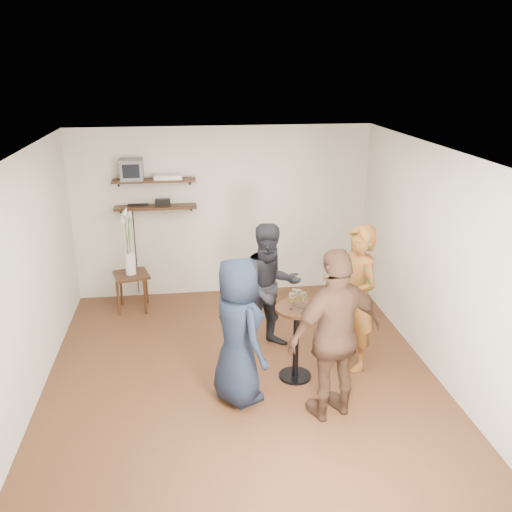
{
  "coord_description": "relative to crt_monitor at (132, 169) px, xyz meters",
  "views": [
    {
      "loc": [
        -0.57,
        -5.51,
        3.47
      ],
      "look_at": [
        0.23,
        0.4,
        1.33
      ],
      "focal_mm": 38.0,
      "sensor_mm": 36.0,
      "label": 1
    }
  ],
  "objects": [
    {
      "name": "power_strip",
      "position": [
        0.05,
        0.05,
        -0.54
      ],
      "size": [
        0.3,
        0.05,
        0.03
      ],
      "primitive_type": "cube",
      "color": "black",
      "rests_on": "shelf_lower"
    },
    {
      "name": "crt_monitor",
      "position": [
        0.0,
        0.0,
        0.0
      ],
      "size": [
        0.32,
        0.3,
        0.3
      ],
      "primitive_type": "cube",
      "color": "#59595B",
      "rests_on": "shelf_upper"
    },
    {
      "name": "room",
      "position": [
        1.3,
        -2.38,
        -0.72
      ],
      "size": [
        4.58,
        5.08,
        2.68
      ],
      "color": "#492C17",
      "rests_on": "ground"
    },
    {
      "name": "vase_lilies",
      "position": [
        -0.09,
        -0.39,
        -1.13
      ],
      "size": [
        0.2,
        0.2,
        1.03
      ],
      "rotation": [
        0.0,
        0.0,
        0.26
      ],
      "color": "silver",
      "rests_on": "side_table"
    },
    {
      "name": "dvd_deck",
      "position": [
        0.51,
        0.0,
        -0.12
      ],
      "size": [
        0.4,
        0.24,
        0.06
      ],
      "primitive_type": "cube",
      "color": "silver",
      "rests_on": "shelf_upper"
    },
    {
      "name": "shelf_upper",
      "position": [
        0.3,
        0.0,
        -0.17
      ],
      "size": [
        1.2,
        0.25,
        0.04
      ],
      "primitive_type": "cube",
      "color": "black",
      "rests_on": "room"
    },
    {
      "name": "radio",
      "position": [
        0.41,
        0.0,
        -0.5
      ],
      "size": [
        0.22,
        0.1,
        0.1
      ],
      "primitive_type": "cube",
      "color": "black",
      "rests_on": "shelf_lower"
    },
    {
      "name": "drinks_table",
      "position": [
        1.92,
        -2.52,
        -1.44
      ],
      "size": [
        0.49,
        0.49,
        0.89
      ],
      "color": "black",
      "rests_on": "room"
    },
    {
      "name": "person_plaid",
      "position": [
        2.66,
        -2.34,
        -1.14
      ],
      "size": [
        0.56,
        0.72,
        1.76
      ],
      "primitive_type": "imported",
      "rotation": [
        0.0,
        0.0,
        -1.33
      ],
      "color": "red",
      "rests_on": "room"
    },
    {
      "name": "person_navy",
      "position": [
        1.22,
        -2.84,
        -1.21
      ],
      "size": [
        0.8,
        0.93,
        1.62
      ],
      "primitive_type": "imported",
      "rotation": [
        0.0,
        0.0,
        2.0
      ],
      "color": "black",
      "rests_on": "room"
    },
    {
      "name": "wine_glass_br",
      "position": [
        1.94,
        -2.5,
        -0.99
      ],
      "size": [
        0.06,
        0.06,
        0.19
      ],
      "color": "silver",
      "rests_on": "drinks_table"
    },
    {
      "name": "shelf_lower",
      "position": [
        0.3,
        0.0,
        -0.57
      ],
      "size": [
        1.2,
        0.25,
        0.04
      ],
      "primitive_type": "cube",
      "color": "black",
      "rests_on": "room"
    },
    {
      "name": "wine_glass_bl",
      "position": [
        1.9,
        -2.45,
        -1.0
      ],
      "size": [
        0.06,
        0.06,
        0.19
      ],
      "color": "silver",
      "rests_on": "drinks_table"
    },
    {
      "name": "side_table",
      "position": [
        -0.09,
        -0.39,
        -1.54
      ],
      "size": [
        0.58,
        0.58,
        0.57
      ],
      "rotation": [
        0.0,
        0.0,
        0.26
      ],
      "color": "black",
      "rests_on": "room"
    },
    {
      "name": "person_brown",
      "position": [
        2.16,
        -3.25,
        -1.11
      ],
      "size": [
        1.15,
        0.76,
        1.82
      ],
      "primitive_type": "imported",
      "rotation": [
        0.0,
        0.0,
        3.46
      ],
      "color": "#41291C",
      "rests_on": "room"
    },
    {
      "name": "wine_glass_fr",
      "position": [
        1.99,
        -2.55,
        -1.0
      ],
      "size": [
        0.06,
        0.06,
        0.19
      ],
      "color": "silver",
      "rests_on": "drinks_table"
    },
    {
      "name": "person_dark",
      "position": [
        1.74,
        -1.78,
        -1.19
      ],
      "size": [
        0.92,
        0.79,
        1.65
      ],
      "primitive_type": "imported",
      "rotation": [
        0.0,
        0.0,
        0.24
      ],
      "color": "black",
      "rests_on": "room"
    },
    {
      "name": "wine_glass_fl",
      "position": [
        1.85,
        -2.56,
        -0.99
      ],
      "size": [
        0.06,
        0.06,
        0.19
      ],
      "color": "silver",
      "rests_on": "drinks_table"
    }
  ]
}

